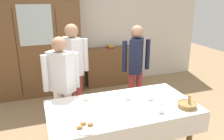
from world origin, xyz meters
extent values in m
cube|color=silver|center=(0.00, 2.65, 1.35)|extent=(6.40, 0.10, 2.70)
cylinder|color=brown|center=(0.79, -0.55, 0.37)|extent=(0.07, 0.07, 0.74)
cylinder|color=brown|center=(-0.79, 0.15, 0.37)|extent=(0.07, 0.07, 0.74)
cylinder|color=brown|center=(0.79, 0.15, 0.37)|extent=(0.07, 0.07, 0.74)
cube|color=white|center=(0.00, -0.20, 0.76)|extent=(1.86, 0.98, 0.03)
cube|color=white|center=(0.00, -0.69, 0.62)|extent=(1.86, 0.01, 0.24)
cube|color=brown|center=(-0.90, 2.35, 1.10)|extent=(1.78, 0.45, 2.20)
cube|color=silver|center=(-0.90, 2.13, 1.54)|extent=(0.64, 0.01, 0.79)
cube|color=black|center=(-1.29, 2.13, 0.99)|extent=(0.01, 0.01, 1.76)
cube|color=black|center=(-0.51, 2.13, 0.99)|extent=(0.01, 0.01, 1.76)
cube|color=brown|center=(0.74, 2.41, 0.45)|extent=(1.19, 0.35, 0.91)
cube|color=#99332D|center=(0.74, 2.41, 0.92)|extent=(0.14, 0.17, 0.03)
cube|color=#B29333|center=(0.74, 2.41, 0.96)|extent=(0.14, 0.20, 0.03)
cylinder|color=white|center=(0.43, -0.38, 0.77)|extent=(0.13, 0.13, 0.01)
cylinder|color=white|center=(0.43, -0.38, 0.81)|extent=(0.08, 0.08, 0.05)
torus|color=white|center=(0.46, -0.38, 0.81)|extent=(0.04, 0.01, 0.04)
cylinder|color=white|center=(-0.40, 0.11, 0.77)|extent=(0.13, 0.13, 0.01)
cylinder|color=white|center=(-0.40, 0.11, 0.81)|extent=(0.08, 0.08, 0.05)
torus|color=white|center=(-0.36, 0.11, 0.81)|extent=(0.04, 0.01, 0.04)
cylinder|color=#47230F|center=(-0.40, 0.11, 0.83)|extent=(0.06, 0.06, 0.01)
cylinder|color=white|center=(0.13, -0.07, 0.77)|extent=(0.13, 0.13, 0.01)
cylinder|color=white|center=(0.13, -0.07, 0.81)|extent=(0.08, 0.08, 0.05)
torus|color=white|center=(0.17, -0.07, 0.81)|extent=(0.04, 0.01, 0.04)
cylinder|color=white|center=(0.41, -0.17, 0.77)|extent=(0.13, 0.13, 0.01)
cylinder|color=white|center=(0.41, -0.17, 0.81)|extent=(0.08, 0.08, 0.05)
torus|color=white|center=(0.44, -0.17, 0.81)|extent=(0.04, 0.01, 0.04)
cylinder|color=white|center=(0.35, -0.52, 0.77)|extent=(0.13, 0.13, 0.01)
cylinder|color=white|center=(0.35, -0.52, 0.81)|extent=(0.08, 0.08, 0.05)
torus|color=white|center=(0.39, -0.52, 0.81)|extent=(0.04, 0.01, 0.04)
cylinder|color=#9E7542|center=(0.74, -0.50, 0.80)|extent=(0.22, 0.22, 0.05)
torus|color=#9E7542|center=(0.74, -0.50, 0.82)|extent=(0.24, 0.24, 0.02)
cylinder|color=tan|center=(0.77, -0.51, 0.87)|extent=(0.03, 0.03, 0.12)
cylinder|color=tan|center=(0.77, -0.50, 0.87)|extent=(0.03, 0.02, 0.12)
cylinder|color=tan|center=(0.77, -0.48, 0.87)|extent=(0.04, 0.03, 0.12)
cylinder|color=white|center=(-0.56, -0.55, 0.78)|extent=(0.28, 0.28, 0.01)
ellipsoid|color=#BC7F3D|center=(-0.50, -0.53, 0.80)|extent=(0.07, 0.05, 0.04)
ellipsoid|color=#BC7F3D|center=(-0.57, -0.49, 0.80)|extent=(0.07, 0.05, 0.04)
ellipsoid|color=#BC7F3D|center=(-0.62, -0.55, 0.80)|extent=(0.07, 0.05, 0.04)
cube|color=silver|center=(-0.15, 0.15, 0.77)|extent=(0.10, 0.01, 0.00)
ellipsoid|color=silver|center=(-0.09, 0.15, 0.77)|extent=(0.03, 0.02, 0.01)
cube|color=silver|center=(-0.04, -0.24, 0.77)|extent=(0.10, 0.01, 0.00)
ellipsoid|color=silver|center=(0.01, -0.24, 0.77)|extent=(0.03, 0.02, 0.01)
cylinder|color=silver|center=(-0.73, 0.53, 0.39)|extent=(0.11, 0.11, 0.77)
cylinder|color=silver|center=(-0.58, 0.53, 0.39)|extent=(0.11, 0.11, 0.77)
cube|color=silver|center=(-0.65, 0.53, 1.06)|extent=(0.39, 0.40, 0.58)
sphere|color=tan|center=(-0.65, 0.53, 1.46)|extent=(0.21, 0.21, 0.21)
cylinder|color=silver|center=(-0.87, 0.53, 1.06)|extent=(0.08, 0.08, 0.52)
cylinder|color=silver|center=(-0.43, 0.53, 1.06)|extent=(0.08, 0.08, 0.52)
cylinder|color=#933338|center=(-0.46, 1.09, 0.41)|extent=(0.11, 0.11, 0.82)
cylinder|color=#933338|center=(-0.31, 1.09, 0.41)|extent=(0.11, 0.11, 0.82)
cube|color=silver|center=(-0.38, 1.09, 1.13)|extent=(0.29, 0.40, 0.62)
sphere|color=tan|center=(-0.38, 1.09, 1.55)|extent=(0.22, 0.22, 0.22)
cylinder|color=silver|center=(-0.60, 1.09, 1.13)|extent=(0.08, 0.08, 0.56)
cylinder|color=silver|center=(-0.16, 1.09, 1.13)|extent=(0.08, 0.08, 0.56)
cylinder|color=#933338|center=(0.61, 0.88, 0.40)|extent=(0.11, 0.11, 0.80)
cylinder|color=#933338|center=(0.76, 0.88, 0.40)|extent=(0.11, 0.11, 0.80)
cube|color=#191E38|center=(0.69, 0.88, 1.10)|extent=(0.36, 0.41, 0.60)
sphere|color=tan|center=(0.69, 0.88, 1.51)|extent=(0.22, 0.22, 0.22)
cylinder|color=#191E38|center=(0.47, 0.88, 1.10)|extent=(0.08, 0.08, 0.54)
cylinder|color=#191E38|center=(0.91, 0.88, 1.10)|extent=(0.08, 0.08, 0.54)
camera|label=1|loc=(-0.98, -2.58, 2.09)|focal=36.44mm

